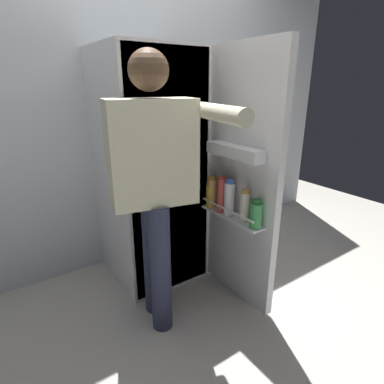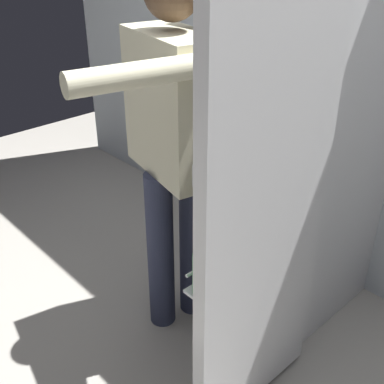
% 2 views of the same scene
% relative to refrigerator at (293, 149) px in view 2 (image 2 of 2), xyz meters
% --- Properties ---
extents(ground_plane, '(6.02, 6.02, 0.00)m').
position_rel_refrigerator_xyz_m(ground_plane, '(-0.03, -0.52, -0.82)').
color(ground_plane, '#B7B2A8').
extents(kitchen_wall, '(4.40, 0.10, 2.55)m').
position_rel_refrigerator_xyz_m(kitchen_wall, '(-0.03, 0.43, 0.45)').
color(kitchen_wall, silver).
rests_on(kitchen_wall, ground_plane).
extents(refrigerator, '(0.67, 1.24, 1.64)m').
position_rel_refrigerator_xyz_m(refrigerator, '(0.00, 0.00, 0.00)').
color(refrigerator, white).
rests_on(refrigerator, ground_plane).
extents(person, '(0.55, 0.81, 1.58)m').
position_rel_refrigerator_xyz_m(person, '(-0.25, -0.46, 0.12)').
color(person, '#2D334C').
rests_on(person, ground_plane).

